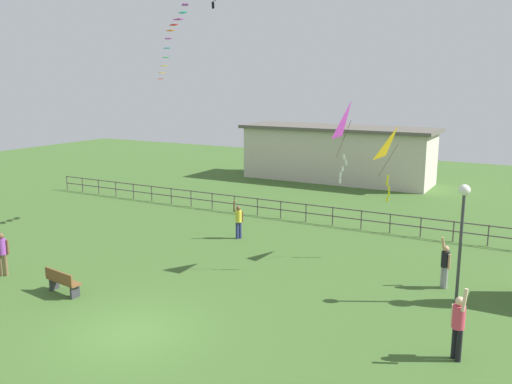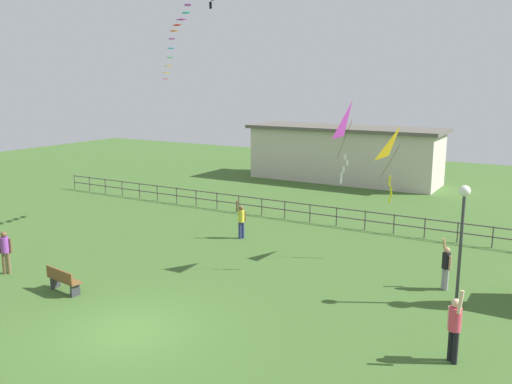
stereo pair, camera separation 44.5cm
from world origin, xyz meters
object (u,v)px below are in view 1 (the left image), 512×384
park_bench (62,281)px  kite_3 (397,146)px  lamppost (463,216)px  person_0 (458,323)px  person_1 (2,251)px  person_2 (445,263)px  kite_2 (351,123)px  person_3 (239,219)px

park_bench → kite_3: 13.23m
lamppost → person_0: bearing=-80.9°
lamppost → person_0: 4.41m
lamppost → person_1: size_ratio=2.39×
lamppost → person_2: (-0.60, 1.12, -1.99)m
lamppost → person_0: lamppost is taller
kite_2 → kite_3: bearing=63.4°
park_bench → kite_3: size_ratio=0.52×
park_bench → kite_2: 11.41m
lamppost → park_bench: lamppost is taller
lamppost → park_bench: 13.30m
lamppost → person_0: (0.63, -3.94, -1.87)m
person_0 → person_1: 15.78m
park_bench → person_3: 8.82m
person_2 → kite_2: kite_2 is taller
lamppost → kite_2: kite_2 is taller
park_bench → person_0: person_0 is taller
park_bench → person_3: (1.78, 8.63, 0.44)m
person_3 → kite_2: kite_2 is taller
lamppost → kite_3: 4.80m
person_3 → person_0: bearing=-32.8°
park_bench → kite_2: kite_2 is taller
kite_2 → person_1: bearing=-148.9°
kite_3 → person_2: bearing=-42.1°
person_2 → kite_3: kite_3 is taller
person_1 → person_2: bearing=24.7°
person_1 → person_3: 9.84m
person_0 → person_2: 5.21m
kite_2 → kite_3: size_ratio=1.00×
kite_3 → person_3: bearing=-176.6°
lamppost → person_2: lamppost is taller
park_bench → person_1: 3.35m
park_bench → kite_2: (7.59, 6.78, 5.15)m
person_1 → person_3: person_3 is taller
kite_3 → lamppost: bearing=-47.5°
person_3 → kite_2: bearing=-17.6°
kite_2 → kite_3: kite_2 is taller
kite_2 → park_bench: bearing=-138.2°
kite_3 → park_bench: bearing=-134.0°
person_3 → kite_2: size_ratio=0.60×
lamppost → kite_2: bearing=165.8°
person_2 → kite_3: 4.94m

